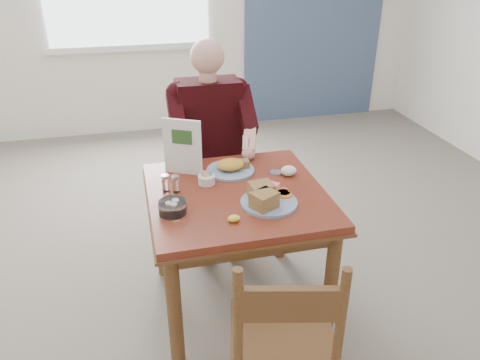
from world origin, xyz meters
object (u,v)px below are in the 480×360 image
object	(u,v)px
diner	(211,132)
far_plate	(231,167)
chair_far	(210,172)
chair_near	(283,343)
table	(237,210)
near_plate	(266,198)

from	to	relation	value
diner	far_plate	world-z (taller)	diner
chair_far	diner	xyz separation A→B (m)	(0.00, -0.09, 0.33)
far_plate	chair_near	bearing A→B (deg)	-91.33
table	diner	xyz separation A→B (m)	(0.00, 0.71, 0.17)
chair_far	chair_near	bearing A→B (deg)	-89.88
diner	near_plate	distance (m)	0.87
chair_far	far_plate	distance (m)	0.63
diner	near_plate	bearing A→B (deg)	-82.61
chair_near	diner	size ratio (longest dim) A/B	0.69
chair_far	chair_near	size ratio (longest dim) A/B	1.00
chair_far	far_plate	size ratio (longest dim) A/B	3.33
chair_near	far_plate	xyz separation A→B (m)	(0.02, 1.03, 0.30)
table	chair_far	bearing A→B (deg)	90.00
near_plate	chair_near	bearing A→B (deg)	-99.81
near_plate	far_plate	size ratio (longest dim) A/B	1.26
chair_far	chair_near	distance (m)	1.58
chair_near	diner	distance (m)	1.53
chair_far	diner	size ratio (longest dim) A/B	0.69
chair_far	near_plate	distance (m)	1.01
table	chair_near	distance (m)	0.80
chair_near	diner	xyz separation A→B (m)	(-0.00, 1.49, 0.33)
diner	near_plate	size ratio (longest dim) A/B	3.85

